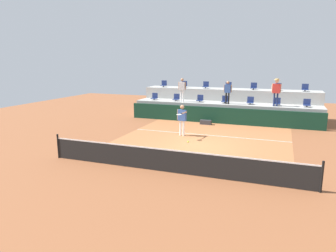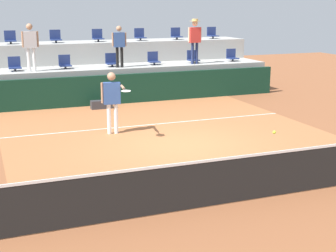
{
  "view_description": "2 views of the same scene",
  "coord_description": "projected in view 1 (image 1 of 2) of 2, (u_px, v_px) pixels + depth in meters",
  "views": [
    {
      "loc": [
        3.8,
        -14.42,
        4.18
      ],
      "look_at": [
        -1.03,
        -1.44,
        1.23
      ],
      "focal_mm": 32.8,
      "sensor_mm": 36.0,
      "label": 1
    },
    {
      "loc": [
        -4.86,
        -11.63,
        3.63
      ],
      "look_at": [
        -0.89,
        -1.34,
        0.9
      ],
      "focal_mm": 52.79,
      "sensor_mm": 36.0,
      "label": 2
    }
  ],
  "objects": [
    {
      "name": "court_inner_paint",
      "position": [
        202.0,
        141.0,
        16.31
      ],
      "size": [
        9.0,
        10.0,
        0.01
      ],
      "primitive_type": "cube",
      "color": "#A36038",
      "rests_on": "ground_plane"
    },
    {
      "name": "ground_plane",
      "position": [
        197.0,
        146.0,
        15.39
      ],
      "size": [
        40.0,
        40.0,
        0.0
      ],
      "primitive_type": "plane",
      "color": "brown"
    },
    {
      "name": "stadium_chair_upper_left",
      "position": [
        184.0,
        85.0,
        24.41
      ],
      "size": [
        0.44,
        0.4,
        0.52
      ],
      "color": "#2D2D33",
      "rests_on": "seating_tier_upper"
    },
    {
      "name": "equipment_bag",
      "position": [
        206.0,
        122.0,
        20.55
      ],
      "size": [
        0.76,
        0.28,
        0.3
      ],
      "primitive_type": "cube",
      "color": "#333338",
      "rests_on": "ground_plane"
    },
    {
      "name": "stadium_chair_lower_left",
      "position": [
        176.0,
        98.0,
        22.94
      ],
      "size": [
        0.44,
        0.4,
        0.52
      ],
      "color": "#2D2D33",
      "rests_on": "seating_tier_lower"
    },
    {
      "name": "stadium_chair_lower_right",
      "position": [
        277.0,
        102.0,
        20.51
      ],
      "size": [
        0.44,
        0.4,
        0.52
      ],
      "color": "#2D2D33",
      "rests_on": "seating_tier_lower"
    },
    {
      "name": "court_service_line",
      "position": [
        208.0,
        135.0,
        17.59
      ],
      "size": [
        9.0,
        0.06,
        0.0
      ],
      "primitive_type": "cube",
      "color": "silver",
      "rests_on": "ground_plane"
    },
    {
      "name": "stadium_chair_lower_far_right",
      "position": [
        307.0,
        104.0,
        19.88
      ],
      "size": [
        0.44,
        0.4,
        0.52
      ],
      "color": "#2D2D33",
      "rests_on": "seating_tier_lower"
    },
    {
      "name": "stadium_chair_lower_far_left",
      "position": [
        154.0,
        97.0,
        23.55
      ],
      "size": [
        0.44,
        0.4,
        0.52
      ],
      "color": "#2D2D33",
      "rests_on": "seating_tier_lower"
    },
    {
      "name": "spectator_leaning_on_rail",
      "position": [
        228.0,
        90.0,
        21.12
      ],
      "size": [
        0.57,
        0.23,
        1.59
      ],
      "color": "black",
      "rests_on": "seating_tier_lower"
    },
    {
      "name": "sponsor_backboard",
      "position": [
        220.0,
        116.0,
        20.78
      ],
      "size": [
        13.0,
        0.16,
        1.1
      ],
      "primitive_type": "cube",
      "color": "#0F3323",
      "rests_on": "ground_plane"
    },
    {
      "name": "stadium_chair_upper_mid_left",
      "position": [
        206.0,
        85.0,
        23.8
      ],
      "size": [
        0.44,
        0.4,
        0.52
      ],
      "color": "#2D2D33",
      "rests_on": "seating_tier_upper"
    },
    {
      "name": "stadium_chair_upper_far_left",
      "position": [
        164.0,
        84.0,
        25.0
      ],
      "size": [
        0.44,
        0.4,
        0.52
      ],
      "color": "#2D2D33",
      "rests_on": "seating_tier_upper"
    },
    {
      "name": "seating_tier_lower",
      "position": [
        224.0,
        112.0,
        21.95
      ],
      "size": [
        13.0,
        1.8,
        1.25
      ],
      "primitive_type": "cube",
      "color": "#9E9E99",
      "rests_on": "ground_plane"
    },
    {
      "name": "stadium_chair_upper_mid_right",
      "position": [
        254.0,
        87.0,
        22.57
      ],
      "size": [
        0.44,
        0.4,
        0.52
      ],
      "color": "#2D2D33",
      "rests_on": "seating_tier_upper"
    },
    {
      "name": "tennis_ball",
      "position": [
        188.0,
        142.0,
        11.76
      ],
      "size": [
        0.07,
        0.07,
        0.07
      ],
      "color": "#CCE033"
    },
    {
      "name": "seating_tier_upper",
      "position": [
        228.0,
        103.0,
        23.51
      ],
      "size": [
        13.0,
        1.8,
        2.1
      ],
      "primitive_type": "cube",
      "color": "#9E9E99",
      "rests_on": "ground_plane"
    },
    {
      "name": "spectator_in_white",
      "position": [
        182.0,
        88.0,
        22.23
      ],
      "size": [
        0.6,
        0.25,
        1.72
      ],
      "color": "white",
      "rests_on": "seating_tier_lower"
    },
    {
      "name": "stadium_chair_lower_mid_left",
      "position": [
        200.0,
        99.0,
        22.32
      ],
      "size": [
        0.44,
        0.4,
        0.52
      ],
      "color": "#2D2D33",
      "rests_on": "seating_tier_lower"
    },
    {
      "name": "stadium_chair_upper_far_right",
      "position": [
        305.0,
        88.0,
        21.38
      ],
      "size": [
        0.44,
        0.4,
        0.52
      ],
      "color": "#2D2D33",
      "rests_on": "seating_tier_upper"
    },
    {
      "name": "stadium_chair_lower_mid_right",
      "position": [
        250.0,
        101.0,
        21.1
      ],
      "size": [
        0.44,
        0.4,
        0.52
      ],
      "color": "#2D2D33",
      "rests_on": "seating_tier_lower"
    },
    {
      "name": "stadium_chair_lower_center",
      "position": [
        225.0,
        100.0,
        21.7
      ],
      "size": [
        0.44,
        0.4,
        0.52
      ],
      "color": "#2D2D33",
      "rests_on": "seating_tier_lower"
    },
    {
      "name": "spectator_with_hat",
      "position": [
        276.0,
        89.0,
        20.0
      ],
      "size": [
        0.61,
        0.46,
        1.81
      ],
      "color": "navy",
      "rests_on": "seating_tier_lower"
    },
    {
      "name": "stadium_chair_upper_center",
      "position": [
        228.0,
        86.0,
        23.21
      ],
      "size": [
        0.44,
        0.4,
        0.52
      ],
      "color": "#2D2D33",
      "rests_on": "seating_tier_upper"
    },
    {
      "name": "tennis_player",
      "position": [
        182.0,
        117.0,
        17.24
      ],
      "size": [
        0.61,
        1.27,
        1.78
      ],
      "color": "white",
      "rests_on": "ground_plane"
    },
    {
      "name": "stadium_chair_upper_right",
      "position": [
        278.0,
        87.0,
        21.99
      ],
      "size": [
        0.44,
        0.4,
        0.52
      ],
      "color": "#2D2D33",
      "rests_on": "seating_tier_upper"
    },
    {
      "name": "tennis_net",
      "position": [
        170.0,
        160.0,
        11.62
      ],
      "size": [
        10.48,
        0.08,
        1.07
      ],
      "color": "black",
      "rests_on": "ground_plane"
    }
  ]
}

